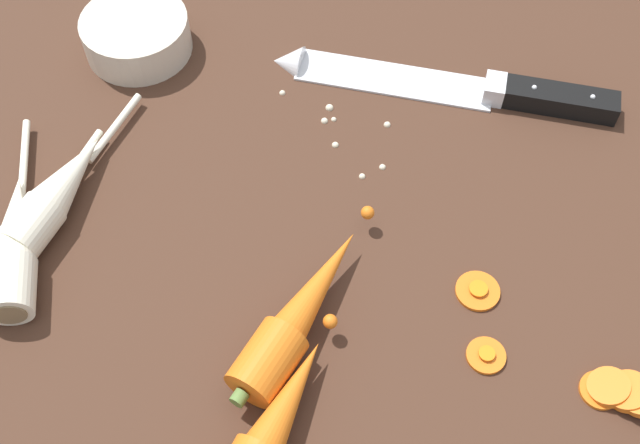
# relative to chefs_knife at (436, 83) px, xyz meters

# --- Properties ---
(ground_plane) EXTENTS (1.20, 0.90, 0.04)m
(ground_plane) POSITION_rel_chefs_knife_xyz_m (-0.05, -0.18, -0.03)
(ground_plane) COLOR #42281C
(chefs_knife) EXTENTS (0.35, 0.08, 0.04)m
(chefs_knife) POSITION_rel_chefs_knife_xyz_m (0.00, 0.00, 0.00)
(chefs_knife) COLOR silver
(chefs_knife) RESTS_ON ground_plane
(whole_carrot) EXTENTS (0.07, 0.21, 0.04)m
(whole_carrot) POSITION_rel_chefs_knife_xyz_m (-0.03, -0.30, 0.01)
(whole_carrot) COLOR orange
(whole_carrot) RESTS_ON ground_plane
(whole_carrot_second) EXTENTS (0.05, 0.18, 0.04)m
(whole_carrot_second) POSITION_rel_chefs_knife_xyz_m (-0.02, -0.39, 0.01)
(whole_carrot_second) COLOR orange
(whole_carrot_second) RESTS_ON ground_plane
(parsnip_front) EXTENTS (0.04, 0.19, 0.04)m
(parsnip_front) POSITION_rel_chefs_knife_xyz_m (-0.28, -0.31, 0.01)
(parsnip_front) COLOR silver
(parsnip_front) RESTS_ON ground_plane
(parsnip_mid_left) EXTENTS (0.05, 0.20, 0.04)m
(parsnip_mid_left) POSITION_rel_chefs_knife_xyz_m (-0.28, -0.26, 0.01)
(parsnip_mid_left) COLOR silver
(parsnip_mid_left) RESTS_ON ground_plane
(parsnip_mid_right) EXTENTS (0.12, 0.20, 0.04)m
(parsnip_mid_right) POSITION_rel_chefs_knife_xyz_m (-0.28, -0.32, 0.01)
(parsnip_mid_right) COLOR silver
(parsnip_mid_right) RESTS_ON ground_plane
(carrot_slice_stack) EXTENTS (0.07, 0.04, 0.03)m
(carrot_slice_stack) POSITION_rel_chefs_knife_xyz_m (0.23, -0.26, 0.00)
(carrot_slice_stack) COLOR orange
(carrot_slice_stack) RESTS_ON ground_plane
(carrot_slice_stray_mid) EXTENTS (0.04, 0.04, 0.01)m
(carrot_slice_stray_mid) POSITION_rel_chefs_knife_xyz_m (0.10, -0.21, -0.00)
(carrot_slice_stray_mid) COLOR orange
(carrot_slice_stray_mid) RESTS_ON ground_plane
(carrot_slice_stray_far) EXTENTS (0.03, 0.03, 0.01)m
(carrot_slice_stray_far) POSITION_rel_chefs_knife_xyz_m (0.12, -0.27, -0.00)
(carrot_slice_stray_far) COLOR orange
(carrot_slice_stray_far) RESTS_ON ground_plane
(prep_bowl) EXTENTS (0.11, 0.11, 0.04)m
(prep_bowl) POSITION_rel_chefs_knife_xyz_m (-0.31, -0.06, 0.01)
(prep_bowl) COLOR beige
(prep_bowl) RESTS_ON ground_plane
(mince_crumbs) EXTENTS (0.13, 0.08, 0.01)m
(mince_crumbs) POSITION_rel_chefs_knife_xyz_m (-0.07, -0.09, -0.00)
(mince_crumbs) COLOR beige
(mince_crumbs) RESTS_ON ground_plane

